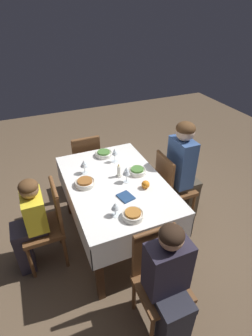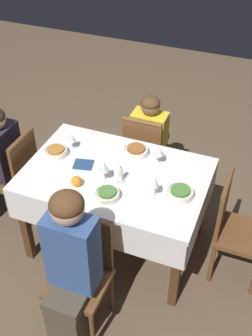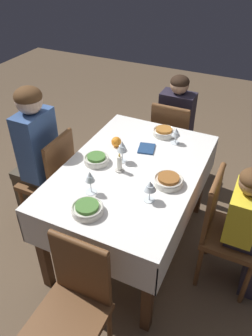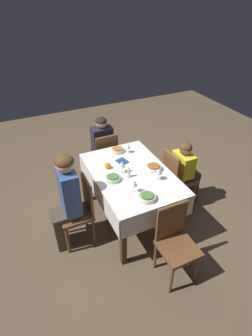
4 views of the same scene
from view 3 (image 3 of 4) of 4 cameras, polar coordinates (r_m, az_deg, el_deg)
name	(u,v)px [view 3 (image 3 of 4)]	position (r m, az deg, el deg)	size (l,w,h in m)	color
ground_plane	(131,242)	(2.73, 0.88, -12.81)	(8.00, 8.00, 0.00)	brown
dining_table	(132,180)	(2.28, 1.03, -2.03)	(1.32, 0.89, 0.75)	white
chair_south	(52,177)	(2.64, -12.72, -1.60)	(0.37, 0.37, 0.87)	brown
chair_west	(171,140)	(3.06, 7.83, 4.80)	(0.37, 0.37, 0.87)	brown
chair_north	(224,227)	(2.28, 16.73, -9.83)	(0.37, 0.37, 0.87)	brown
chair_east	(73,304)	(1.88, -9.16, -22.38)	(0.37, 0.37, 0.87)	brown
person_adult_denim	(34,151)	(2.60, -15.77, 2.78)	(0.30, 0.34, 1.21)	#4C4233
person_child_dark	(177,123)	(3.14, 8.88, 7.69)	(0.33, 0.30, 1.07)	#282833
person_child_yellow	(251,229)	(2.24, 20.87, -9.86)	(0.30, 0.33, 0.97)	#383342
bowl_south	(96,159)	(2.26, -5.17, 1.56)	(0.17, 0.17, 0.06)	silver
wine_glass_south	(122,147)	(2.22, -0.68, 3.70)	(0.07, 0.07, 0.16)	white
bowl_west	(164,132)	(2.58, 6.62, 6.29)	(0.18, 0.18, 0.06)	silver
wine_glass_west	(176,133)	(2.46, 8.69, 6.09)	(0.07, 0.07, 0.13)	white
bowl_north	(168,180)	(2.08, 7.39, -2.13)	(0.19, 0.19, 0.06)	silver
wine_glass_north	(150,186)	(1.90, 4.19, -3.21)	(0.08, 0.08, 0.14)	white
bowl_east	(87,208)	(1.88, -6.76, -7.01)	(0.19, 0.19, 0.06)	silver
wine_glass_east	(90,178)	(1.96, -6.28, -1.67)	(0.07, 0.07, 0.16)	white
candle_centerpiece	(120,165)	(2.16, -1.14, 0.60)	(0.06, 0.06, 0.14)	beige
orange_fruit	(116,142)	(2.42, -1.70, 4.59)	(0.07, 0.07, 0.07)	orange
napkin_red_folded	(147,149)	(2.41, 3.62, 3.40)	(0.16, 0.14, 0.01)	navy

